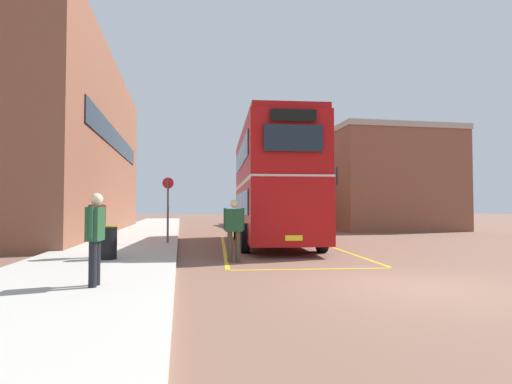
{
  "coord_description": "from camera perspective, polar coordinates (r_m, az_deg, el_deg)",
  "views": [
    {
      "loc": [
        -4.41,
        -7.46,
        1.54
      ],
      "look_at": [
        -1.1,
        10.67,
        2.21
      ],
      "focal_mm": 29.14,
      "sensor_mm": 36.0,
      "label": 1
    }
  ],
  "objects": [
    {
      "name": "depot_building_right",
      "position": [
        34.77,
        13.4,
        1.06
      ],
      "size": [
        8.29,
        17.45,
        6.83
      ],
      "color": "brown",
      "rests_on": "ground"
    },
    {
      "name": "pedestrian_waiting_far",
      "position": [
        7.94,
        -21.22,
        -5.2
      ],
      "size": [
        0.26,
        0.56,
        1.65
      ],
      "color": "black",
      "rests_on": "sidewalk_left"
    },
    {
      "name": "sidewalk_left",
      "position": [
        24.39,
        -15.32,
        -5.47
      ],
      "size": [
        4.0,
        57.6,
        0.14
      ],
      "primitive_type": "cube",
      "color": "#B2ADA3",
      "rests_on": "ground"
    },
    {
      "name": "pedestrian_waiting_near",
      "position": [
        12.4,
        -20.99,
        -3.83
      ],
      "size": [
        0.41,
        0.53,
        1.71
      ],
      "color": "#473828",
      "rests_on": "sidewalk_left"
    },
    {
      "name": "pedestrian_boarding",
      "position": [
        11.71,
        -3.04,
        -4.61
      ],
      "size": [
        0.59,
        0.27,
        1.76
      ],
      "color": "#473828",
      "rests_on": "ground"
    },
    {
      "name": "bus_stop_sign",
      "position": [
        16.72,
        -12.0,
        -1.52
      ],
      "size": [
        0.44,
        0.08,
        2.57
      ],
      "color": "#4C4C51",
      "rests_on": "sidewalk_left"
    },
    {
      "name": "double_decker_bus",
      "position": [
        17.12,
        2.22,
        1.17
      ],
      "size": [
        3.5,
        9.86,
        4.75
      ],
      "color": "black",
      "rests_on": "ground"
    },
    {
      "name": "single_deck_bus",
      "position": [
        32.62,
        1.86,
        -1.92
      ],
      "size": [
        3.0,
        9.5,
        3.02
      ],
      "color": "black",
      "rests_on": "ground"
    },
    {
      "name": "bay_marking_yellow",
      "position": [
        15.34,
        3.47,
        -7.83
      ],
      "size": [
        5.27,
        12.03,
        0.01
      ],
      "color": "gold",
      "rests_on": "ground"
    },
    {
      "name": "litter_bin",
      "position": [
        11.92,
        -19.58,
        -6.51
      ],
      "size": [
        0.46,
        0.46,
        0.91
      ],
      "color": "black",
      "rests_on": "sidewalk_left"
    },
    {
      "name": "ground_plane",
      "position": [
        22.35,
        1.05,
        -6.04
      ],
      "size": [
        135.6,
        135.6,
        0.0
      ],
      "primitive_type": "plane",
      "color": "brown"
    },
    {
      "name": "brick_building_left",
      "position": [
        26.36,
        -24.76,
        5.42
      ],
      "size": [
        5.78,
        22.13,
        9.79
      ],
      "color": "brown",
      "rests_on": "ground"
    }
  ]
}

